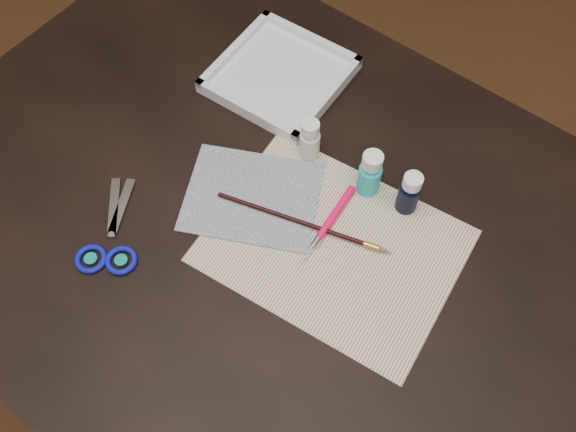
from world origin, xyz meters
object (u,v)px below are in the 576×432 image
Objects in this scene: canvas at (252,197)px; paint_bottle_navy at (409,193)px; scissors at (109,225)px; palette_tray at (280,74)px; paint_bottle_cyan at (370,173)px; paper at (333,246)px; paint_bottle_white at (310,140)px.

paint_bottle_navy is at bearing 33.84° from canvas.
palette_tray is at bearing -44.96° from scissors.
paint_bottle_cyan is at bearing -83.87° from scissors.
canvas is at bearing -146.16° from paint_bottle_navy.
paint_bottle_white reaches higher than paper.
paint_bottle_cyan is (0.12, 0.00, 0.00)m from paint_bottle_white.
canvas is at bearing -176.54° from paper.
paper is 1.77× the size of canvas.
paint_bottle_navy reaches higher than scissors.
paint_bottle_navy is 0.39× the size of palette_tray.
palette_tray is at bearing 117.79° from canvas.
canvas is 1.10× the size of scissors.
paint_bottle_cyan reaches higher than paint_bottle_navy.
paint_bottle_navy reaches higher than palette_tray.
paint_bottle_white reaches higher than canvas.
paper is at bearing -38.27° from palette_tray.
paint_bottle_white is (0.02, 0.13, 0.04)m from canvas.
paint_bottle_white is at bearing 80.10° from canvas.
canvas is at bearing -136.94° from paint_bottle_cyan.
paint_bottle_white is 0.98× the size of paint_bottle_navy.
canvas is 2.58× the size of paint_bottle_white.
canvas reaches higher than paper.
paper is 0.36m from scissors.
scissors is at bearing -93.54° from palette_tray.
scissors is 0.41m from palette_tray.
paint_bottle_white is 0.38× the size of palette_tray.
paint_bottle_cyan is (-0.02, 0.12, 0.04)m from paper.
paint_bottle_navy is at bearing 7.60° from paint_bottle_cyan.
palette_tray is at bearing 164.78° from paint_bottle_navy.
paper is 0.18m from paint_bottle_white.
paint_bottle_white is 0.35m from scissors.
palette_tray is at bearing 141.73° from paper.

